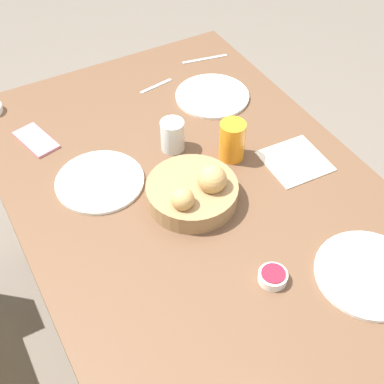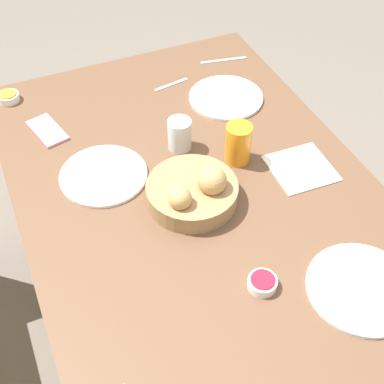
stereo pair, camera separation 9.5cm
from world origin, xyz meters
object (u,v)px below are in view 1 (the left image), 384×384
at_px(cell_phone, 36,140).
at_px(plate_far_center, 100,181).
at_px(water_tumbler, 172,135).
at_px(knife_silver, 205,59).
at_px(jam_bowl_berry, 273,277).
at_px(plate_near_left, 369,274).
at_px(plate_near_right, 212,96).
at_px(juice_glass, 232,141).
at_px(spoon_coffee, 156,86).
at_px(bread_basket, 194,192).
at_px(napkin, 295,161).

bearing_deg(cell_phone, plate_far_center, -158.78).
bearing_deg(water_tumbler, knife_silver, -41.18).
bearing_deg(knife_silver, jam_bowl_berry, 159.52).
distance_m(plate_near_left, plate_near_right, 0.79).
relative_size(juice_glass, knife_silver, 0.72).
xyz_separation_m(juice_glass, cell_phone, (0.34, 0.47, -0.06)).
xyz_separation_m(plate_near_right, knife_silver, (0.21, -0.09, -0.00)).
distance_m(plate_near_left, spoon_coffee, 0.94).
xyz_separation_m(bread_basket, napkin, (-0.01, -0.33, -0.03)).
bearing_deg(plate_near_right, plate_far_center, 111.87).
relative_size(plate_far_center, napkin, 1.39).
xyz_separation_m(juice_glass, napkin, (-0.11, -0.15, -0.06)).
xyz_separation_m(plate_near_right, juice_glass, (-0.27, 0.10, 0.05)).
bearing_deg(cell_phone, plate_near_left, -147.82).
bearing_deg(napkin, water_tumbler, 51.34).
distance_m(water_tumbler, knife_silver, 0.49).
bearing_deg(bread_basket, water_tumbler, -13.07).
distance_m(jam_bowl_berry, spoon_coffee, 0.84).
height_order(bread_basket, plate_near_left, bread_basket).
height_order(plate_far_center, water_tumbler, water_tumbler).
bearing_deg(water_tumbler, jam_bowl_berry, 178.61).
xyz_separation_m(knife_silver, napkin, (-0.59, 0.04, 0.00)).
xyz_separation_m(plate_near_right, plate_far_center, (-0.19, 0.47, 0.00)).
xyz_separation_m(plate_near_left, plate_near_right, (0.79, -0.04, 0.00)).
height_order(plate_near_right, spoon_coffee, plate_near_right).
distance_m(plate_near_right, plate_far_center, 0.51).
relative_size(juice_glass, cell_phone, 0.73).
distance_m(juice_glass, napkin, 0.19).
bearing_deg(plate_far_center, juice_glass, -102.65).
relative_size(bread_basket, juice_glass, 2.05).
relative_size(spoon_coffee, napkin, 0.71).
distance_m(juice_glass, water_tumbler, 0.17).
bearing_deg(juice_glass, cell_phone, 54.28).
bearing_deg(plate_far_center, jam_bowl_berry, -155.08).
distance_m(water_tumbler, cell_phone, 0.41).
height_order(plate_far_center, juice_glass, juice_glass).
height_order(bread_basket, spoon_coffee, bread_basket).
relative_size(plate_near_right, juice_glass, 2.02).
bearing_deg(napkin, cell_phone, 54.15).
xyz_separation_m(plate_near_left, jam_bowl_berry, (0.10, 0.21, 0.01)).
height_order(bread_basket, juice_glass, juice_glass).
height_order(bread_basket, napkin, bread_basket).
height_order(bread_basket, plate_near_right, bread_basket).
height_order(plate_near_left, plate_far_center, same).
xyz_separation_m(plate_near_right, spoon_coffee, (0.14, 0.13, -0.00)).
distance_m(bread_basket, knife_silver, 0.69).
distance_m(water_tumbler, jam_bowl_berry, 0.53).
bearing_deg(jam_bowl_berry, spoon_coffee, -7.40).
xyz_separation_m(plate_near_right, jam_bowl_berry, (-0.69, 0.24, 0.01)).
xyz_separation_m(plate_near_right, water_tumbler, (-0.16, 0.23, 0.04)).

